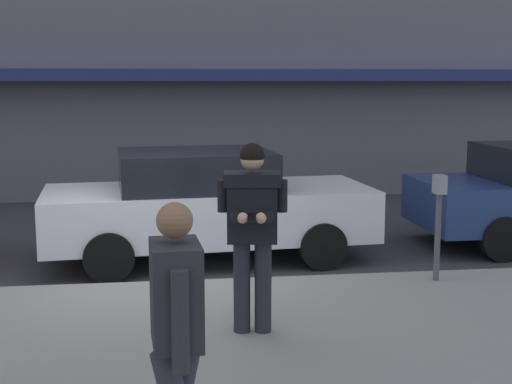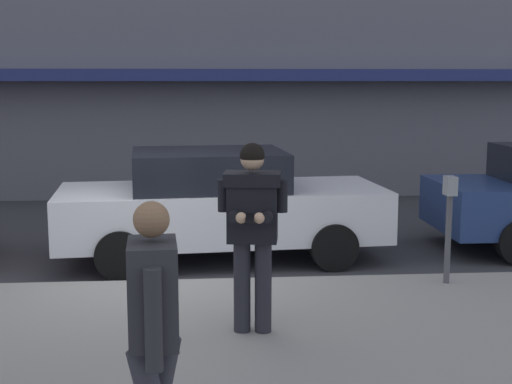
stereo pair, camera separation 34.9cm
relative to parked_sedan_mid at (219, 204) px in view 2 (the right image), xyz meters
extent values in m
plane|color=#333338|center=(-0.81, -1.30, -0.79)|extent=(80.00, 80.00, 0.00)
cube|color=gray|center=(0.19, -4.15, -0.72)|extent=(32.00, 5.30, 0.14)
cube|color=silver|center=(0.19, -1.25, -0.79)|extent=(28.00, 0.12, 0.01)
cube|color=navy|center=(0.19, 4.85, 1.81)|extent=(26.60, 0.70, 0.24)
cube|color=silver|center=(0.04, 0.00, -0.12)|extent=(4.63, 2.17, 0.70)
cube|color=black|center=(-0.14, -0.01, 0.49)|extent=(2.19, 1.80, 0.52)
cylinder|color=black|center=(1.36, 0.97, -0.47)|extent=(0.66, 0.27, 0.64)
cylinder|color=black|center=(1.50, -0.74, -0.47)|extent=(0.66, 0.27, 0.64)
cylinder|color=black|center=(-1.42, 0.75, -0.47)|extent=(0.66, 0.27, 0.64)
cylinder|color=black|center=(-1.28, -0.96, -0.47)|extent=(0.66, 0.27, 0.64)
cylinder|color=black|center=(4.08, 1.07, -0.47)|extent=(0.64, 0.22, 0.64)
cylinder|color=#23232B|center=(0.32, -3.36, -0.21)|extent=(0.16, 0.16, 0.88)
cylinder|color=#23232B|center=(0.12, -3.33, -0.21)|extent=(0.16, 0.16, 0.88)
cube|color=black|center=(0.22, -3.35, 0.55)|extent=(0.50, 0.36, 0.64)
cube|color=black|center=(0.22, -3.35, 0.82)|extent=(0.56, 0.41, 0.12)
cylinder|color=black|center=(0.49, -3.38, 0.66)|extent=(0.11, 0.11, 0.30)
cylinder|color=black|center=(0.35, -3.52, 0.51)|extent=(0.14, 0.31, 0.10)
sphere|color=tan|center=(0.26, -3.65, 0.51)|extent=(0.10, 0.10, 0.10)
cylinder|color=black|center=(-0.04, -3.31, 0.66)|extent=(0.11, 0.11, 0.30)
cylinder|color=black|center=(0.05, -3.48, 0.51)|extent=(0.14, 0.31, 0.10)
sphere|color=tan|center=(0.10, -3.63, 0.51)|extent=(0.10, 0.10, 0.10)
cube|color=black|center=(0.17, -3.68, 0.51)|extent=(0.10, 0.15, 0.07)
sphere|color=tan|center=(0.22, -3.37, 1.01)|extent=(0.22, 0.22, 0.22)
sphere|color=black|center=(0.22, -3.37, 1.04)|extent=(0.23, 0.23, 0.23)
cube|color=#2D2D33|center=(-0.54, -5.83, 0.51)|extent=(0.31, 0.44, 0.60)
cylinder|color=#2D2D33|center=(-0.52, -6.08, 0.43)|extent=(0.10, 0.10, 0.58)
cylinder|color=#2D2D33|center=(-0.56, -5.58, 0.43)|extent=(0.10, 0.10, 0.58)
sphere|color=#8C6647|center=(-0.54, -5.83, 0.94)|extent=(0.21, 0.21, 0.21)
cube|color=brown|center=(-0.54, -5.53, 0.31)|extent=(0.13, 0.25, 0.32)
cylinder|color=#4C4C51|center=(2.63, -1.90, -0.13)|extent=(0.07, 0.07, 1.05)
cube|color=gray|center=(2.63, -1.90, 0.51)|extent=(0.12, 0.18, 0.22)
camera|label=1|loc=(-0.61, -9.80, 1.73)|focal=50.00mm
camera|label=2|loc=(-0.26, -9.83, 1.73)|focal=50.00mm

